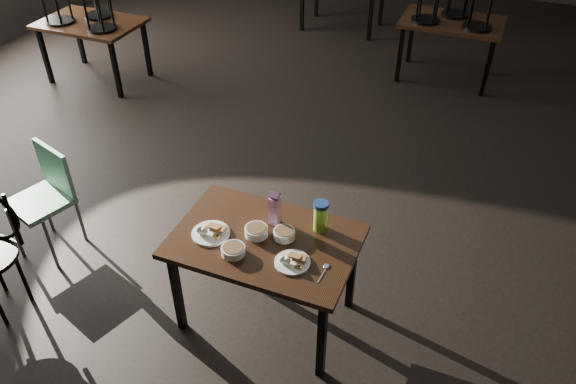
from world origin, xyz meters
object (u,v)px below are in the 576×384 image
at_px(juice_carton, 275,208).
at_px(school_chair, 46,192).
at_px(water_bottle, 321,216).
at_px(main_table, 265,248).

distance_m(juice_carton, school_chair, 1.93).
bearing_deg(water_bottle, main_table, -143.08).
relative_size(main_table, water_bottle, 5.40).
bearing_deg(school_chair, water_bottle, 22.18).
relative_size(juice_carton, school_chair, 0.30).
distance_m(main_table, juice_carton, 0.27).
bearing_deg(water_bottle, juice_carton, -170.35).
bearing_deg(main_table, water_bottle, 36.92).
distance_m(main_table, school_chair, 1.91).
xyz_separation_m(main_table, juice_carton, (-0.00, 0.17, 0.20)).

